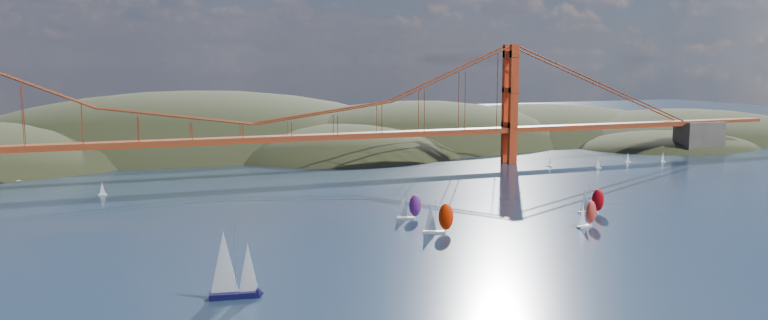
{
  "coord_description": "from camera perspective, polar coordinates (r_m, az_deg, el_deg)",
  "views": [
    {
      "loc": [
        -60.15,
        -123.5,
        48.2
      ],
      "look_at": [
        22.38,
        90.0,
        17.36
      ],
      "focal_mm": 35.0,
      "sensor_mm": 36.0,
      "label": 1
    }
  ],
  "objects": [
    {
      "name": "racer_rwb",
      "position": [
        227.6,
        1.88,
        -3.53
      ],
      "size": [
        7.58,
        4.93,
        8.47
      ],
      "rotation": [
        0.0,
        0.0,
        -0.36
      ],
      "color": "silver",
      "rests_on": "ground"
    },
    {
      "name": "distant_boat_7",
      "position": [
        376.86,
        20.48,
        0.21
      ],
      "size": [
        3.0,
        2.0,
        4.7
      ],
      "color": "silver",
      "rests_on": "ground"
    },
    {
      "name": "bridge",
      "position": [
        309.48,
        -10.26,
        4.59
      ],
      "size": [
        552.0,
        12.0,
        55.0
      ],
      "color": "maroon",
      "rests_on": "ground"
    },
    {
      "name": "headlands",
      "position": [
        419.72,
        -6.41,
        -0.68
      ],
      "size": [
        725.0,
        225.0,
        96.0
      ],
      "color": "black",
      "rests_on": "ground"
    },
    {
      "name": "sloop_navy",
      "position": [
        155.89,
        -11.57,
        -7.87
      ],
      "size": [
        10.33,
        6.34,
        15.53
      ],
      "rotation": [
        0.0,
        0.0,
        -0.15
      ],
      "color": "black",
      "rests_on": "ground"
    },
    {
      "name": "distant_boat_6",
      "position": [
        369.68,
        18.08,
        0.18
      ],
      "size": [
        3.0,
        2.0,
        4.7
      ],
      "color": "silver",
      "rests_on": "ground"
    },
    {
      "name": "ground",
      "position": [
        145.58,
        4.66,
        -11.69
      ],
      "size": [
        1200.0,
        1200.0,
        0.0
      ],
      "primitive_type": "plane",
      "color": "black",
      "rests_on": "ground"
    },
    {
      "name": "racer_2",
      "position": [
        244.03,
        15.5,
        -3.0
      ],
      "size": [
        7.95,
        5.48,
        8.9
      ],
      "rotation": [
        0.0,
        0.0,
        -0.41
      ],
      "color": "silver",
      "rests_on": "ground"
    },
    {
      "name": "distant_boat_5",
      "position": [
        346.86,
        16.0,
        -0.21
      ],
      "size": [
        3.0,
        2.0,
        4.7
      ],
      "color": "silver",
      "rests_on": "ground"
    },
    {
      "name": "distant_boat_3",
      "position": [
        285.38,
        -20.67,
        -2.06
      ],
      "size": [
        3.0,
        2.0,
        4.7
      ],
      "color": "silver",
      "rests_on": "ground"
    },
    {
      "name": "racer_1",
      "position": [
        224.52,
        15.19,
        -3.95
      ],
      "size": [
        7.61,
        4.53,
        8.53
      ],
      "rotation": [
        0.0,
        0.0,
        0.28
      ],
      "color": "silver",
      "rests_on": "ground"
    },
    {
      "name": "racer_0",
      "position": [
        209.36,
        4.12,
        -4.38
      ],
      "size": [
        8.65,
        5.61,
        9.67
      ],
      "rotation": [
        0.0,
        0.0,
        -0.35
      ],
      "color": "silver",
      "rests_on": "ground"
    },
    {
      "name": "gull",
      "position": [
        144.57,
        -26.1,
        -1.43
      ],
      "size": [
        0.9,
        0.25,
        0.17
      ],
      "color": "white",
      "rests_on": "ground"
    },
    {
      "name": "distant_boat_4",
      "position": [
        347.91,
        12.53,
        -0.07
      ],
      "size": [
        3.0,
        2.0,
        4.7
      ],
      "color": "silver",
      "rests_on": "ground"
    }
  ]
}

